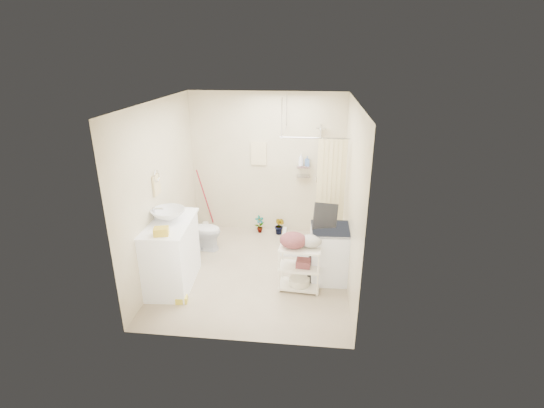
{
  "coord_description": "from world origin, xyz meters",
  "views": [
    {
      "loc": [
        0.84,
        -5.33,
        3.23
      ],
      "look_at": [
        0.24,
        0.25,
        1.05
      ],
      "focal_mm": 26.0,
      "sensor_mm": 36.0,
      "label": 1
    }
  ],
  "objects": [
    {
      "name": "sink",
      "position": [
        -1.17,
        -0.39,
        1.07
      ],
      "size": [
        0.59,
        0.59,
        0.17
      ],
      "primitive_type": "imported",
      "rotation": [
        0.0,
        0.0,
        0.27
      ],
      "color": "silver",
      "rests_on": "vanity"
    },
    {
      "name": "potted_plant_a",
      "position": [
        -0.13,
        1.42,
        0.17
      ],
      "size": [
        0.21,
        0.2,
        0.34
      ],
      "primitive_type": "imported",
      "rotation": [
        0.0,
        0.0,
        0.56
      ],
      "color": "#96562F",
      "rests_on": "ground"
    },
    {
      "name": "shower",
      "position": [
        0.85,
        1.05,
        1.05
      ],
      "size": [
        1.1,
        1.1,
        2.1
      ],
      "primitive_type": null,
      "color": "white",
      "rests_on": "ground"
    },
    {
      "name": "wall_right",
      "position": [
        1.4,
        0.0,
        1.3
      ],
      "size": [
        0.04,
        3.2,
        2.6
      ],
      "primitive_type": "cube",
      "color": "beige",
      "rests_on": "ground"
    },
    {
      "name": "floor_basket",
      "position": [
        -0.89,
        -0.92,
        0.06
      ],
      "size": [
        0.26,
        0.22,
        0.12
      ],
      "primitive_type": "cube",
      "rotation": [
        0.0,
        0.0,
        0.18
      ],
      "color": "yellow",
      "rests_on": "ground"
    },
    {
      "name": "laundry_rack",
      "position": [
        0.7,
        -0.4,
        0.4
      ],
      "size": [
        0.61,
        0.39,
        0.8
      ],
      "primitive_type": null,
      "rotation": [
        0.0,
        0.0,
        -0.08
      ],
      "color": "white",
      "rests_on": "ground"
    },
    {
      "name": "hanging_towel",
      "position": [
        -0.15,
        1.58,
        1.5
      ],
      "size": [
        0.28,
        0.03,
        0.42
      ],
      "primitive_type": "cube",
      "color": "beige",
      "rests_on": "wall_back"
    },
    {
      "name": "potted_plant_b",
      "position": [
        0.26,
        1.38,
        0.17
      ],
      "size": [
        0.25,
        0.24,
        0.35
      ],
      "primitive_type": "imported",
      "rotation": [
        0.0,
        0.0,
        -0.61
      ],
      "color": "brown",
      "rests_on": "ground"
    },
    {
      "name": "toilet",
      "position": [
        -1.04,
        0.68,
        0.35
      ],
      "size": [
        0.72,
        0.46,
        0.69
      ],
      "primitive_type": "imported",
      "rotation": [
        0.0,
        0.0,
        1.47
      ],
      "color": "silver",
      "rests_on": "ground"
    },
    {
      "name": "ceiling",
      "position": [
        0.0,
        0.0,
        2.6
      ],
      "size": [
        2.8,
        3.2,
        0.04
      ],
      "primitive_type": "cube",
      "color": "silver",
      "rests_on": "ground"
    },
    {
      "name": "wall_front",
      "position": [
        0.0,
        -1.6,
        1.3
      ],
      "size": [
        2.8,
        0.04,
        2.6
      ],
      "primitive_type": "cube",
      "color": "beige",
      "rests_on": "ground"
    },
    {
      "name": "towel_ring",
      "position": [
        -1.38,
        -0.2,
        1.47
      ],
      "size": [
        0.04,
        0.22,
        0.34
      ],
      "primitive_type": null,
      "color": "beige",
      "rests_on": "wall_left"
    },
    {
      "name": "shampoo_bottle_b",
      "position": [
        0.73,
        1.5,
        1.41
      ],
      "size": [
        0.09,
        0.09,
        0.17
      ],
      "primitive_type": "imported",
      "rotation": [
        0.0,
        0.0,
        0.1
      ],
      "color": "#47669D",
      "rests_on": "shower"
    },
    {
      "name": "counter_basket",
      "position": [
        -1.1,
        -0.87,
        1.04
      ],
      "size": [
        0.22,
        0.19,
        0.1
      ],
      "primitive_type": "cube",
      "rotation": [
        0.0,
        0.0,
        0.24
      ],
      "color": "gold",
      "rests_on": "vanity"
    },
    {
      "name": "tp_holder",
      "position": [
        -1.36,
        0.05,
        0.72
      ],
      "size": [
        0.08,
        0.12,
        0.14
      ],
      "primitive_type": null,
      "color": "white",
      "rests_on": "wall_left"
    },
    {
      "name": "floor",
      "position": [
        0.0,
        0.0,
        0.0
      ],
      "size": [
        3.2,
        3.2,
        0.0
      ],
      "primitive_type": "plane",
      "color": "tan",
      "rests_on": "ground"
    },
    {
      "name": "vanity",
      "position": [
        -1.16,
        -0.46,
        0.5
      ],
      "size": [
        0.7,
        1.16,
        0.99
      ],
      "primitive_type": "cube",
      "rotation": [
        0.0,
        0.0,
        0.07
      ],
      "color": "white",
      "rests_on": "ground"
    },
    {
      "name": "mop",
      "position": [
        -1.21,
        1.52,
        0.6
      ],
      "size": [
        0.13,
        0.13,
        1.2
      ],
      "primitive_type": null,
      "rotation": [
        0.0,
        0.0,
        -0.18
      ],
      "color": "maroon",
      "rests_on": "ground"
    },
    {
      "name": "washing_machine",
      "position": [
        1.14,
        -0.07,
        0.42
      ],
      "size": [
        0.6,
        0.62,
        0.83
      ],
      "primitive_type": "cube",
      "rotation": [
        0.0,
        0.0,
        0.06
      ],
      "color": "silver",
      "rests_on": "ground"
    },
    {
      "name": "shampoo_bottle_a",
      "position": [
        0.62,
        1.51,
        1.43
      ],
      "size": [
        0.08,
        0.08,
        0.22
      ],
      "primitive_type": "imported",
      "rotation": [
        0.0,
        0.0,
        0.0
      ],
      "color": "white",
      "rests_on": "shower"
    },
    {
      "name": "wall_left",
      "position": [
        -1.4,
        0.0,
        1.3
      ],
      "size": [
        0.04,
        3.2,
        2.6
      ],
      "primitive_type": "cube",
      "color": "beige",
      "rests_on": "ground"
    },
    {
      "name": "ironing_board",
      "position": [
        1.02,
        -0.14,
        0.62
      ],
      "size": [
        0.36,
        0.17,
        1.23
      ],
      "primitive_type": null,
      "rotation": [
        0.0,
        0.0,
        0.21
      ],
      "color": "black",
      "rests_on": "ground"
    },
    {
      "name": "wall_back",
      "position": [
        0.0,
        1.6,
        1.3
      ],
      "size": [
        2.8,
        0.04,
        2.6
      ],
      "primitive_type": "cube",
      "color": "beige",
      "rests_on": "ground"
    }
  ]
}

